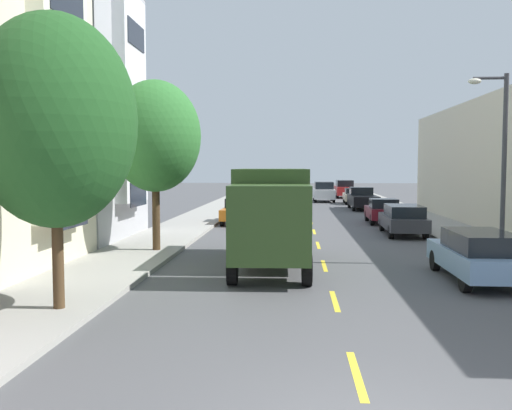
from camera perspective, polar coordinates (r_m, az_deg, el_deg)
name	(u,v)px	position (r m, az deg, el deg)	size (l,w,h in m)	color
ground_plane	(310,218)	(37.08, 5.54, -1.31)	(160.00, 160.00, 0.00)	#4C4C4F
sidewalk_left	(199,219)	(35.59, -5.87, -1.42)	(3.20, 120.00, 0.14)	#99968E
sidewalk_right	(426,220)	(35.99, 17.01, -1.51)	(3.20, 120.00, 0.14)	#99968E
lane_centerline_dashes	(313,227)	(31.61, 5.81, -2.21)	(0.14, 47.20, 0.01)	yellow
townhouse_third_dove_grey	(9,111)	(28.26, -23.94, 8.83)	(11.64, 7.39, 12.30)	#A8A8AD
street_tree_nearest	(55,121)	(13.39, -19.92, 8.05)	(3.67, 3.67, 6.66)	#47331E
street_tree_second	(155,136)	(21.95, -10.29, 6.92)	(3.53, 3.53, 6.57)	#47331E
street_lamp	(500,152)	(20.75, 23.67, 4.95)	(1.35, 0.28, 6.38)	#38383D
delivery_box_truck	(271,211)	(18.85, 1.58, -0.60)	(2.59, 7.73, 3.30)	#2D471E
parked_hatchback_teal	(255,199)	(45.39, -0.07, 0.62)	(1.85, 4.05, 1.50)	#195B60
parked_pickup_black	(363,199)	(45.07, 10.86, 0.62)	(2.01, 5.30, 1.73)	black
parked_hatchback_orange	(238,211)	(33.01, -1.80, -0.62)	(1.80, 4.02, 1.50)	orange
parked_wagon_charcoal	(403,219)	(28.45, 14.83, -1.39)	(1.94, 4.75, 1.50)	#333338
parked_hatchback_forest	(261,193)	(56.29, 0.50, 1.26)	(1.84, 4.04, 1.50)	#194C28
parked_sedan_champagne	(354,196)	(51.63, 10.00, 0.95)	(1.92, 4.55, 1.43)	tan
parked_wagon_sky	(478,254)	(17.65, 21.79, -4.72)	(1.84, 4.71, 1.50)	#7A9EC6
parked_suv_red	(344,189)	(61.53, 9.05, 1.65)	(1.96, 4.81, 1.93)	#AD1E1E
parked_hatchback_burgundy	(383,211)	(34.03, 12.85, -0.58)	(1.81, 4.03, 1.50)	maroon
moving_white_sedan	(324,192)	(54.34, 6.95, 1.38)	(1.95, 4.80, 1.93)	silver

